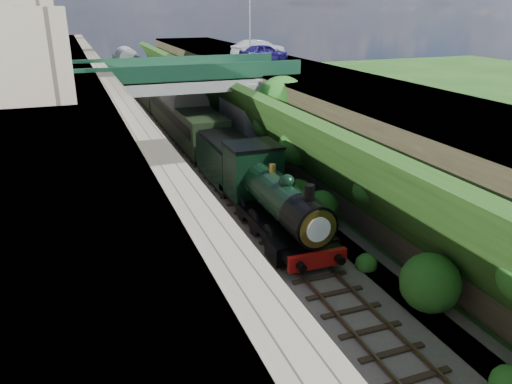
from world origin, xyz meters
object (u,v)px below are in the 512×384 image
car_silver (258,49)px  tree (282,104)px  lamppost (250,23)px  car_blue (264,53)px  locomotive (273,199)px  road_bridge (192,103)px  tender (229,163)px

car_silver → tree: bearing=149.1°
car_silver → lamppost: bearing=131.8°
car_blue → tree: bearing=149.7°
tree → car_blue: bearing=75.0°
tree → locomotive: size_ratio=0.65×
road_bridge → car_blue: (7.95, 5.44, 2.95)m
tree → tender: 6.12m
car_blue → tender: bearing=135.2°
road_bridge → tender: (0.26, -8.14, -2.46)m
tree → car_silver: 14.95m
locomotive → car_silver: bearing=70.9°
car_blue → tender: (-7.69, -13.58, -5.41)m
locomotive → lamppost: bearing=72.9°
tree → car_blue: car_blue is taller
lamppost → car_silver: bearing=58.4°
tree → lamppost: (1.76, 11.24, 4.92)m
car_silver → tender: car_silver is taller
lamppost → tree: bearing=-98.9°
locomotive → tender: (-0.00, 7.36, -0.27)m
locomotive → tree: bearing=64.4°
road_bridge → tender: bearing=-88.2°
car_silver → locomotive: 26.05m
lamppost → car_blue: bearing=-5.9°
tree → locomotive: bearing=-115.6°
car_blue → car_silver: car_silver is taller
tender → locomotive: bearing=-90.0°
road_bridge → locomotive: (0.26, -15.50, -2.18)m
tree → locomotive: (-4.71, -9.83, -2.75)m
lamppost → car_blue: lamppost is taller
tree → locomotive: 11.24m
road_bridge → tender: road_bridge is taller
car_silver → locomotive: (-8.35, -24.11, -5.21)m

